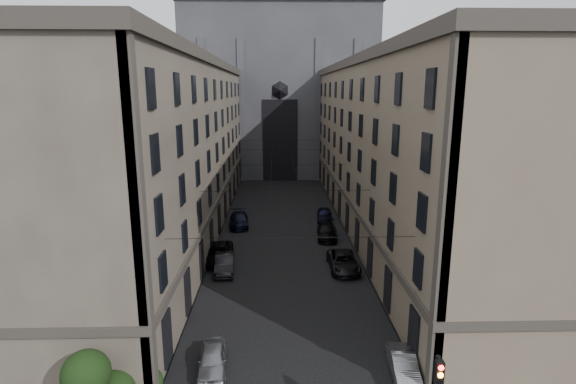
{
  "coord_description": "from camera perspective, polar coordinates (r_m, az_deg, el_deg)",
  "views": [
    {
      "loc": [
        -0.84,
        -13.79,
        15.52
      ],
      "look_at": [
        -0.13,
        10.96,
        9.9
      ],
      "focal_mm": 28.0,
      "sensor_mm": 36.0,
      "label": 1
    }
  ],
  "objects": [
    {
      "name": "sidewalk_left",
      "position": [
        53.02,
        -12.09,
        -4.44
      ],
      "size": [
        7.0,
        80.0,
        0.15
      ],
      "primitive_type": "cube",
      "color": "#383533",
      "rests_on": "ground"
    },
    {
      "name": "sidewalk_right",
      "position": [
        53.35,
        10.75,
        -4.27
      ],
      "size": [
        7.0,
        80.0,
        0.15
      ],
      "primitive_type": "cube",
      "color": "#383533",
      "rests_on": "ground"
    },
    {
      "name": "building_left",
      "position": [
        51.73,
        -15.79,
        5.45
      ],
      "size": [
        13.6,
        60.6,
        18.85
      ],
      "color": "#4C433A",
      "rests_on": "ground"
    },
    {
      "name": "building_right",
      "position": [
        52.16,
        14.34,
        5.6
      ],
      "size": [
        13.6,
        60.6,
        18.85
      ],
      "color": "brown",
      "rests_on": "ground"
    },
    {
      "name": "gothic_tower",
      "position": [
        88.78,
        -1.12,
        14.26
      ],
      "size": [
        35.0,
        23.0,
        58.0
      ],
      "color": "#2D2D33",
      "rests_on": "ground"
    },
    {
      "name": "tram_wires",
      "position": [
        50.11,
        -0.65,
        3.29
      ],
      "size": [
        14.0,
        60.0,
        0.43
      ],
      "color": "black",
      "rests_on": "ground"
    },
    {
      "name": "car_left_near",
      "position": [
        27.38,
        -9.54,
        -20.24
      ],
      "size": [
        1.83,
        4.04,
        1.35
      ],
      "primitive_type": "imported",
      "rotation": [
        0.0,
        0.0,
        0.06
      ],
      "color": "gray",
      "rests_on": "ground"
    },
    {
      "name": "car_left_midnear",
      "position": [
        40.09,
        -8.06,
        -8.95
      ],
      "size": [
        1.94,
        4.71,
        1.52
      ],
      "primitive_type": "imported",
      "rotation": [
        0.0,
        0.0,
        0.07
      ],
      "color": "black",
      "rests_on": "ground"
    },
    {
      "name": "car_left_midfar",
      "position": [
        42.45,
        -8.79,
        -7.68
      ],
      "size": [
        3.0,
        5.81,
        1.57
      ],
      "primitive_type": "imported",
      "rotation": [
        0.0,
        0.0,
        0.07
      ],
      "color": "black",
      "rests_on": "ground"
    },
    {
      "name": "car_left_far",
      "position": [
        52.73,
        -6.24,
        -3.54
      ],
      "size": [
        2.56,
        5.42,
        1.53
      ],
      "primitive_type": "imported",
      "rotation": [
        0.0,
        0.0,
        0.08
      ],
      "color": "black",
      "rests_on": "ground"
    },
    {
      "name": "car_right_near",
      "position": [
        27.45,
        14.44,
        -20.5
      ],
      "size": [
        1.63,
        3.96,
        1.27
      ],
      "primitive_type": "imported",
      "rotation": [
        0.0,
        0.0,
        -0.07
      ],
      "color": "slate",
      "rests_on": "ground"
    },
    {
      "name": "car_right_midnear",
      "position": [
        40.38,
        7.04,
        -8.77
      ],
      "size": [
        2.53,
        5.41,
        1.5
      ],
      "primitive_type": "imported",
      "rotation": [
        0.0,
        0.0,
        0.01
      ],
      "color": "black",
      "rests_on": "ground"
    },
    {
      "name": "car_right_midfar",
      "position": [
        48.48,
        4.95,
        -5.01
      ],
      "size": [
        2.41,
        5.19,
        1.47
      ],
      "primitive_type": "imported",
      "rotation": [
        0.0,
        0.0,
        -0.07
      ],
      "color": "black",
      "rests_on": "ground"
    },
    {
      "name": "car_right_far",
      "position": [
        54.94,
        4.64,
        -2.85
      ],
      "size": [
        2.15,
        4.5,
        1.48
      ],
      "primitive_type": "imported",
      "rotation": [
        0.0,
        0.0,
        -0.09
      ],
      "color": "black",
      "rests_on": "ground"
    }
  ]
}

